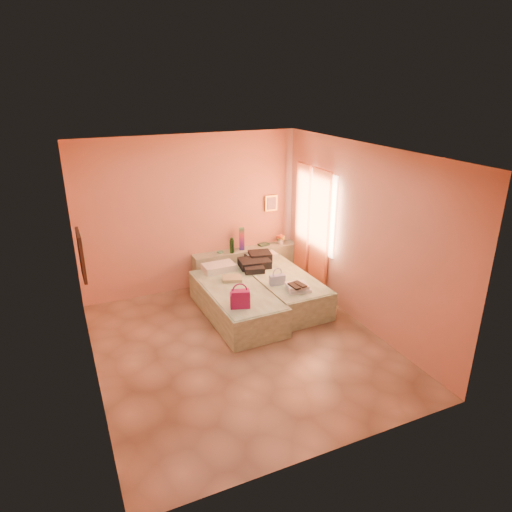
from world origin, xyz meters
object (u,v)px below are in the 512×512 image
at_px(headboard_ledge, 246,265).
at_px(towel_stack, 299,287).
at_px(bed_left, 236,302).
at_px(flower_vase, 281,238).
at_px(water_bottle, 232,246).
at_px(magenta_handbag, 240,299).
at_px(blue_handbag, 277,280).
at_px(bed_right, 280,288).
at_px(green_book, 264,244).

xyz_separation_m(headboard_ledge, towel_stack, (0.19, -1.69, 0.23)).
bearing_deg(bed_left, flower_vase, 38.80).
height_order(water_bottle, flower_vase, water_bottle).
height_order(magenta_handbag, blue_handbag, magenta_handbag).
bearing_deg(water_bottle, bed_right, -62.15).
xyz_separation_m(bed_left, bed_right, (0.90, 0.17, 0.00)).
xyz_separation_m(bed_right, blue_handbag, (-0.23, -0.31, 0.33)).
bearing_deg(bed_right, green_book, 78.81).
xyz_separation_m(headboard_ledge, bed_left, (-0.70, -1.22, -0.08)).
xyz_separation_m(bed_left, water_bottle, (0.38, 1.15, 0.54)).
bearing_deg(headboard_ledge, green_book, 8.10).
bearing_deg(magenta_handbag, bed_right, 53.62).
xyz_separation_m(flower_vase, magenta_handbag, (-1.61, -1.82, -0.13)).
height_order(bed_right, water_bottle, water_bottle).
height_order(bed_left, green_book, green_book).
relative_size(headboard_ledge, bed_left, 1.02).
bearing_deg(flower_vase, bed_right, -117.04).
distance_m(water_bottle, blue_handbag, 1.33).
xyz_separation_m(bed_left, magenta_handbag, (-0.18, -0.62, 0.39)).
distance_m(headboard_ledge, bed_right, 1.07).
bearing_deg(magenta_handbag, towel_stack, 25.28).
bearing_deg(towel_stack, bed_right, 88.96).
distance_m(bed_left, magenta_handbag, 0.75).
distance_m(flower_vase, towel_stack, 1.77).
bearing_deg(green_book, headboard_ledge, 179.17).
bearing_deg(headboard_ledge, bed_left, -119.69).
bearing_deg(flower_vase, magenta_handbag, -131.39).
relative_size(water_bottle, magenta_handbag, 0.97).
bearing_deg(bed_left, towel_stack, -29.31).
distance_m(bed_right, magenta_handbag, 1.40).
height_order(green_book, magenta_handbag, magenta_handbag).
relative_size(bed_right, magenta_handbag, 6.90).
relative_size(headboard_ledge, flower_vase, 8.82).
bearing_deg(green_book, bed_right, -108.72).
height_order(flower_vase, towel_stack, flower_vase).
bearing_deg(flower_vase, blue_handbag, -119.31).
distance_m(magenta_handbag, blue_handbag, 0.98).
relative_size(bed_right, water_bottle, 7.12).
height_order(bed_right, towel_stack, towel_stack).
height_order(headboard_ledge, bed_right, headboard_ledge).
bearing_deg(bed_right, magenta_handbag, -145.16).
distance_m(headboard_ledge, bed_left, 1.41).
bearing_deg(blue_handbag, headboard_ledge, 95.28).
xyz_separation_m(green_book, magenta_handbag, (-1.27, -1.90, -0.03)).
height_order(flower_vase, blue_handbag, flower_vase).
xyz_separation_m(headboard_ledge, blue_handbag, (-0.02, -1.36, 0.26)).
bearing_deg(headboard_ledge, towel_stack, -83.58).
bearing_deg(blue_handbag, water_bottle, 108.96).
bearing_deg(bed_left, water_bottle, 70.08).
bearing_deg(bed_left, bed_right, 9.52).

